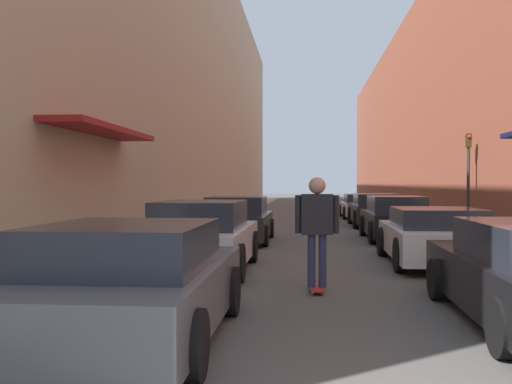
{
  "coord_description": "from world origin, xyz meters",
  "views": [
    {
      "loc": [
        -0.43,
        -1.13,
        1.74
      ],
      "look_at": [
        -1.65,
        12.82,
        1.53
      ],
      "focal_mm": 40.0,
      "sensor_mm": 36.0,
      "label": 1
    }
  ],
  "objects_px": {
    "parked_car_left_0": "(130,284)",
    "parked_car_right_4": "(362,206)",
    "parked_car_right_1": "(435,236)",
    "skateboarder": "(317,221)",
    "traffic_light": "(468,171)",
    "parked_car_right_3": "(376,210)",
    "parked_car_left_2": "(238,220)",
    "parked_car_right_2": "(395,219)",
    "parked_car_left_1": "(202,237)"
  },
  "relations": [
    {
      "from": "traffic_light",
      "to": "parked_car_left_0",
      "type": "bearing_deg",
      "value": -118.85
    },
    {
      "from": "parked_car_left_0",
      "to": "parked_car_left_2",
      "type": "distance_m",
      "value": 10.72
    },
    {
      "from": "skateboarder",
      "to": "traffic_light",
      "type": "height_order",
      "value": "traffic_light"
    },
    {
      "from": "parked_car_left_1",
      "to": "parked_car_right_4",
      "type": "height_order",
      "value": "parked_car_left_1"
    },
    {
      "from": "parked_car_right_1",
      "to": "skateboarder",
      "type": "xyz_separation_m",
      "value": [
        -2.59,
        -3.32,
        0.53
      ]
    },
    {
      "from": "parked_car_right_2",
      "to": "parked_car_right_4",
      "type": "xyz_separation_m",
      "value": [
        0.09,
        10.99,
        -0.07
      ]
    },
    {
      "from": "parked_car_right_3",
      "to": "parked_car_right_2",
      "type": "bearing_deg",
      "value": -91.09
    },
    {
      "from": "parked_car_left_2",
      "to": "skateboarder",
      "type": "relative_size",
      "value": 2.27
    },
    {
      "from": "parked_car_left_2",
      "to": "parked_car_left_0",
      "type": "bearing_deg",
      "value": -89.54
    },
    {
      "from": "parked_car_right_1",
      "to": "parked_car_right_4",
      "type": "xyz_separation_m",
      "value": [
        0.06,
        16.25,
        -0.02
      ]
    },
    {
      "from": "parked_car_right_2",
      "to": "parked_car_right_3",
      "type": "height_order",
      "value": "parked_car_right_2"
    },
    {
      "from": "parked_car_right_2",
      "to": "skateboarder",
      "type": "bearing_deg",
      "value": -106.59
    },
    {
      "from": "parked_car_left_1",
      "to": "parked_car_right_1",
      "type": "height_order",
      "value": "parked_car_left_1"
    },
    {
      "from": "parked_car_left_0",
      "to": "traffic_light",
      "type": "bearing_deg",
      "value": 61.15
    },
    {
      "from": "parked_car_right_3",
      "to": "traffic_light",
      "type": "distance_m",
      "value": 5.03
    },
    {
      "from": "parked_car_right_2",
      "to": "parked_car_left_2",
      "type": "bearing_deg",
      "value": -168.87
    },
    {
      "from": "parked_car_left_2",
      "to": "parked_car_right_3",
      "type": "bearing_deg",
      "value": 53.55
    },
    {
      "from": "parked_car_right_4",
      "to": "skateboarder",
      "type": "relative_size",
      "value": 2.23
    },
    {
      "from": "parked_car_left_0",
      "to": "parked_car_right_2",
      "type": "height_order",
      "value": "parked_car_right_2"
    },
    {
      "from": "parked_car_left_0",
      "to": "parked_car_right_4",
      "type": "xyz_separation_m",
      "value": [
        4.76,
        22.65,
        -0.04
      ]
    },
    {
      "from": "parked_car_right_1",
      "to": "parked_car_left_0",
      "type": "bearing_deg",
      "value": -126.29
    },
    {
      "from": "parked_car_right_1",
      "to": "parked_car_right_3",
      "type": "bearing_deg",
      "value": 89.59
    },
    {
      "from": "parked_car_right_3",
      "to": "parked_car_right_1",
      "type": "bearing_deg",
      "value": -90.41
    },
    {
      "from": "parked_car_left_2",
      "to": "parked_car_right_2",
      "type": "bearing_deg",
      "value": 11.13
    },
    {
      "from": "parked_car_left_1",
      "to": "traffic_light",
      "type": "bearing_deg",
      "value": 47.91
    },
    {
      "from": "parked_car_right_1",
      "to": "traffic_light",
      "type": "relative_size",
      "value": 1.29
    },
    {
      "from": "parked_car_left_1",
      "to": "parked_car_right_1",
      "type": "relative_size",
      "value": 1.01
    },
    {
      "from": "parked_car_left_1",
      "to": "parked_car_right_2",
      "type": "bearing_deg",
      "value": 54.22
    },
    {
      "from": "parked_car_left_2",
      "to": "parked_car_right_1",
      "type": "height_order",
      "value": "parked_car_left_2"
    },
    {
      "from": "parked_car_right_3",
      "to": "skateboarder",
      "type": "distance_m",
      "value": 14.48
    },
    {
      "from": "parked_car_right_4",
      "to": "skateboarder",
      "type": "height_order",
      "value": "skateboarder"
    },
    {
      "from": "parked_car_left_1",
      "to": "parked_car_right_2",
      "type": "relative_size",
      "value": 0.98
    },
    {
      "from": "parked_car_left_0",
      "to": "traffic_light",
      "type": "height_order",
      "value": "traffic_light"
    },
    {
      "from": "parked_car_right_3",
      "to": "skateboarder",
      "type": "xyz_separation_m",
      "value": [
        -2.66,
        -14.23,
        0.49
      ]
    },
    {
      "from": "parked_car_left_1",
      "to": "traffic_light",
      "type": "distance_m",
      "value": 11.13
    },
    {
      "from": "parked_car_right_1",
      "to": "skateboarder",
      "type": "distance_m",
      "value": 4.24
    },
    {
      "from": "parked_car_left_1",
      "to": "skateboarder",
      "type": "distance_m",
      "value": 2.99
    },
    {
      "from": "parked_car_right_4",
      "to": "parked_car_right_2",
      "type": "bearing_deg",
      "value": -90.47
    },
    {
      "from": "parked_car_left_0",
      "to": "parked_car_right_4",
      "type": "bearing_deg",
      "value": 78.14
    },
    {
      "from": "parked_car_right_3",
      "to": "parked_car_right_4",
      "type": "relative_size",
      "value": 1.07
    },
    {
      "from": "parked_car_right_1",
      "to": "skateboarder",
      "type": "height_order",
      "value": "skateboarder"
    },
    {
      "from": "parked_car_right_1",
      "to": "parked_car_right_2",
      "type": "height_order",
      "value": "parked_car_right_2"
    },
    {
      "from": "traffic_light",
      "to": "parked_car_left_1",
      "type": "bearing_deg",
      "value": -132.09
    },
    {
      "from": "parked_car_left_2",
      "to": "parked_car_right_4",
      "type": "height_order",
      "value": "parked_car_left_2"
    },
    {
      "from": "parked_car_left_0",
      "to": "traffic_light",
      "type": "relative_size",
      "value": 1.24
    },
    {
      "from": "parked_car_left_1",
      "to": "parked_car_right_3",
      "type": "height_order",
      "value": "parked_car_left_1"
    },
    {
      "from": "parked_car_right_4",
      "to": "traffic_light",
      "type": "bearing_deg",
      "value": -75.04
    },
    {
      "from": "parked_car_left_0",
      "to": "skateboarder",
      "type": "xyz_separation_m",
      "value": [
        2.11,
        3.08,
        0.5
      ]
    },
    {
      "from": "parked_car_left_1",
      "to": "parked_car_right_4",
      "type": "relative_size",
      "value": 1.03
    },
    {
      "from": "parked_car_left_1",
      "to": "skateboarder",
      "type": "bearing_deg",
      "value": -41.21
    }
  ]
}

